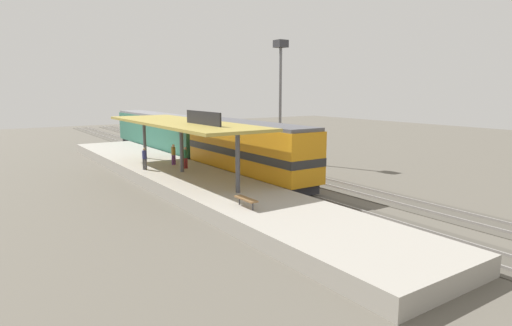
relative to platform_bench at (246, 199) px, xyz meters
name	(u,v)px	position (x,y,z in m)	size (l,w,h in m)	color
ground_plane	(255,174)	(8.00, 11.07, -1.34)	(120.00, 120.00, 0.00)	#5B564C
track_near	(234,176)	(6.00, 11.07, -1.31)	(3.20, 110.00, 0.16)	#4E4941
track_far	(279,170)	(10.60, 11.07, -1.31)	(3.20, 110.00, 0.16)	#4E4941
platform	(183,178)	(1.40, 11.07, -0.89)	(6.00, 44.00, 0.90)	#9E998E
station_canopy	(181,124)	(1.40, 10.98, 3.19)	(5.20, 18.00, 4.70)	#47474C
platform_bench	(246,199)	(0.00, 0.00, 0.00)	(0.44, 1.70, 0.50)	#333338
locomotive	(248,150)	(6.00, 9.08, 1.07)	(2.93, 14.43, 4.44)	#28282D
passenger_carriage_single	(160,133)	(6.00, 27.08, 0.97)	(2.90, 20.00, 4.24)	#28282D
light_mast	(280,75)	(13.80, 15.23, 7.05)	(1.10, 1.10, 11.70)	slate
person_waiting	(173,153)	(2.10, 14.28, 0.51)	(0.34, 0.34, 1.71)	#663375
person_walking	(185,156)	(2.21, 12.22, 0.51)	(0.34, 0.34, 1.71)	maroon
person_boarding	(145,157)	(-0.61, 13.57, 0.51)	(0.34, 0.34, 1.71)	#4C4C51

